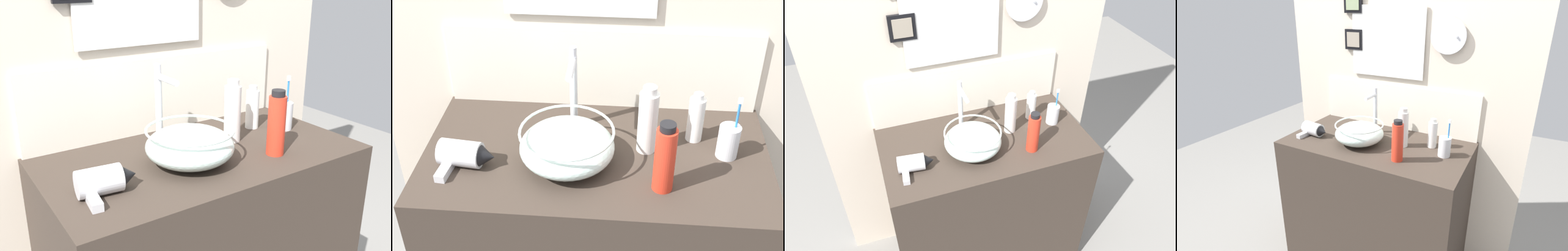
# 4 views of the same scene
# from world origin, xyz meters

# --- Properties ---
(vanity_counter) EXTENTS (1.04, 0.56, 0.92)m
(vanity_counter) POSITION_xyz_m (0.00, 0.00, 0.46)
(vanity_counter) COLOR #382D26
(vanity_counter) RESTS_ON ground
(back_panel) EXTENTS (1.56, 0.10, 2.46)m
(back_panel) POSITION_xyz_m (-0.00, 0.31, 1.23)
(back_panel) COLOR beige
(back_panel) RESTS_ON ground
(glass_bowl_sink) EXTENTS (0.28, 0.28, 0.12)m
(glass_bowl_sink) POSITION_xyz_m (-0.08, -0.05, 0.98)
(glass_bowl_sink) COLOR silver
(glass_bowl_sink) RESTS_ON vanity_counter
(faucet) EXTENTS (0.02, 0.13, 0.28)m
(faucet) POSITION_xyz_m (-0.08, 0.13, 1.08)
(faucet) COLOR silver
(faucet) RESTS_ON vanity_counter
(hair_drier) EXTENTS (0.17, 0.14, 0.08)m
(hair_drier) POSITION_xyz_m (-0.37, -0.09, 0.96)
(hair_drier) COLOR silver
(hair_drier) RESTS_ON vanity_counter
(toothbrush_cup) EXTENTS (0.06, 0.06, 0.20)m
(toothbrush_cup) POSITION_xyz_m (0.39, 0.02, 0.97)
(toothbrush_cup) COLOR silver
(toothbrush_cup) RESTS_ON vanity_counter
(soap_dispenser) EXTENTS (0.05, 0.05, 0.17)m
(soap_dispenser) POSITION_xyz_m (0.30, 0.10, 1.00)
(soap_dispenser) COLOR white
(soap_dispenser) RESTS_ON vanity_counter
(spray_bottle) EXTENTS (0.06, 0.06, 0.22)m
(spray_bottle) POSITION_xyz_m (0.15, 0.03, 1.03)
(spray_bottle) COLOR white
(spray_bottle) RESTS_ON vanity_counter
(shampoo_bottle) EXTENTS (0.06, 0.06, 0.22)m
(shampoo_bottle) POSITION_xyz_m (0.19, -0.14, 1.02)
(shampoo_bottle) COLOR red
(shampoo_bottle) RESTS_ON vanity_counter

